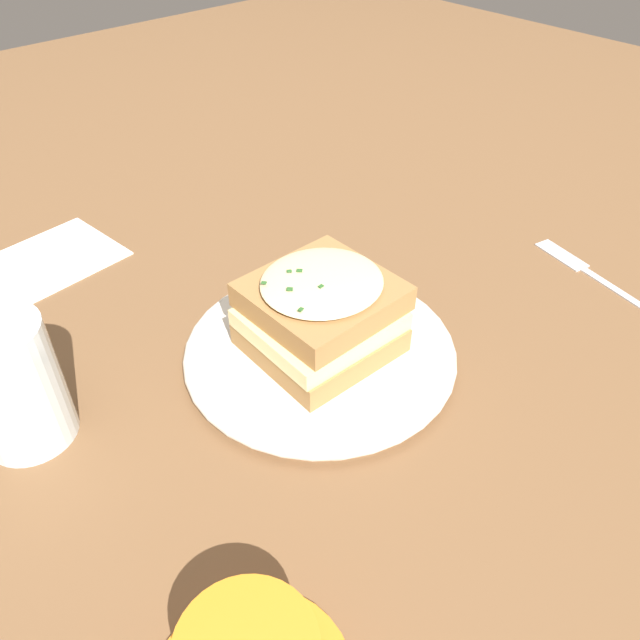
% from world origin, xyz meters
% --- Properties ---
extents(ground_plane, '(2.40, 2.40, 0.00)m').
position_xyz_m(ground_plane, '(0.00, 0.00, 0.00)').
color(ground_plane, brown).
extents(dinner_plate, '(0.26, 0.26, 0.02)m').
position_xyz_m(dinner_plate, '(0.01, -0.01, 0.01)').
color(dinner_plate, silver).
rests_on(dinner_plate, ground_plane).
extents(sandwich, '(0.13, 0.13, 0.08)m').
position_xyz_m(sandwich, '(0.01, -0.01, 0.05)').
color(sandwich, '#A37542').
rests_on(sandwich, dinner_plate).
extents(water_glass, '(0.08, 0.08, 0.12)m').
position_xyz_m(water_glass, '(0.25, -0.10, 0.06)').
color(water_glass, silver).
rests_on(water_glass, ground_plane).
extents(fork, '(0.05, 0.17, 0.00)m').
position_xyz_m(fork, '(-0.32, 0.09, 0.00)').
color(fork, silver).
rests_on(fork, ground_plane).
extents(napkin, '(0.16, 0.14, 0.00)m').
position_xyz_m(napkin, '(0.13, -0.34, 0.00)').
color(napkin, white).
rests_on(napkin, ground_plane).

